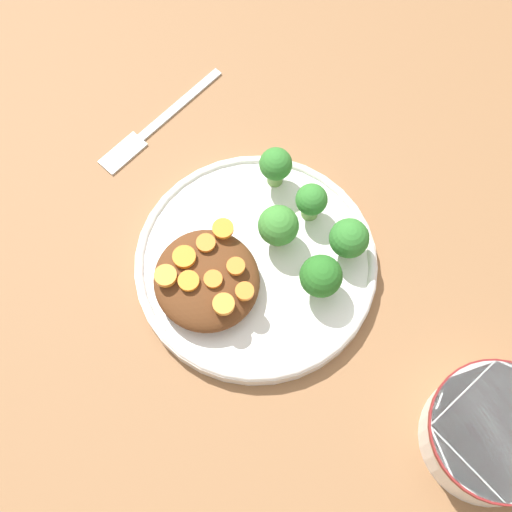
% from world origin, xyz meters
% --- Properties ---
extents(ground_plane, '(4.00, 4.00, 0.00)m').
position_xyz_m(ground_plane, '(0.00, 0.00, 0.00)').
color(ground_plane, '#8C603D').
extents(plate, '(0.25, 0.25, 0.02)m').
position_xyz_m(plate, '(0.00, 0.00, 0.01)').
color(plate, white).
rests_on(plate, ground_plane).
extents(dip_bowl, '(0.13, 0.13, 0.06)m').
position_xyz_m(dip_bowl, '(-0.24, -0.15, 0.03)').
color(dip_bowl, white).
rests_on(dip_bowl, ground_plane).
extents(stew_mound, '(0.11, 0.11, 0.04)m').
position_xyz_m(stew_mound, '(-0.01, 0.05, 0.04)').
color(stew_mound, '#5B3319').
rests_on(stew_mound, plate).
extents(broccoli_floret_0, '(0.04, 0.04, 0.05)m').
position_xyz_m(broccoli_floret_0, '(0.02, -0.03, 0.05)').
color(broccoli_floret_0, '#7FA85B').
rests_on(broccoli_floret_0, plate).
extents(broccoli_floret_1, '(0.04, 0.04, 0.05)m').
position_xyz_m(broccoli_floret_1, '(-0.05, -0.05, 0.05)').
color(broccoli_floret_1, '#759E51').
rests_on(broccoli_floret_1, plate).
extents(broccoli_floret_2, '(0.03, 0.03, 0.05)m').
position_xyz_m(broccoli_floret_2, '(0.03, -0.07, 0.05)').
color(broccoli_floret_2, '#759E51').
rests_on(broccoli_floret_2, plate).
extents(broccoli_floret_3, '(0.03, 0.03, 0.05)m').
position_xyz_m(broccoli_floret_3, '(0.08, -0.05, 0.05)').
color(broccoli_floret_3, '#759E51').
rests_on(broccoli_floret_3, plate).
extents(broccoli_floret_4, '(0.04, 0.04, 0.05)m').
position_xyz_m(broccoli_floret_4, '(-0.02, -0.09, 0.05)').
color(broccoli_floret_4, '#759E51').
rests_on(broccoli_floret_4, plate).
extents(carrot_slice_0, '(0.02, 0.02, 0.00)m').
position_xyz_m(carrot_slice_0, '(-0.02, 0.05, 0.06)').
color(carrot_slice_0, orange).
rests_on(carrot_slice_0, stew_mound).
extents(carrot_slice_1, '(0.02, 0.02, 0.01)m').
position_xyz_m(carrot_slice_1, '(0.00, 0.09, 0.06)').
color(carrot_slice_1, orange).
rests_on(carrot_slice_1, stew_mound).
extents(carrot_slice_2, '(0.02, 0.02, 0.00)m').
position_xyz_m(carrot_slice_2, '(0.02, 0.04, 0.06)').
color(carrot_slice_2, orange).
rests_on(carrot_slice_2, stew_mound).
extents(carrot_slice_3, '(0.02, 0.02, 0.01)m').
position_xyz_m(carrot_slice_3, '(0.01, 0.07, 0.06)').
color(carrot_slice_3, orange).
rests_on(carrot_slice_3, stew_mound).
extents(carrot_slice_4, '(0.02, 0.02, 0.00)m').
position_xyz_m(carrot_slice_4, '(0.03, 0.02, 0.06)').
color(carrot_slice_4, orange).
rests_on(carrot_slice_4, stew_mound).
extents(carrot_slice_5, '(0.02, 0.02, 0.00)m').
position_xyz_m(carrot_slice_5, '(-0.01, 0.07, 0.06)').
color(carrot_slice_5, orange).
rests_on(carrot_slice_5, stew_mound).
extents(carrot_slice_6, '(0.02, 0.02, 0.01)m').
position_xyz_m(carrot_slice_6, '(-0.05, 0.05, 0.06)').
color(carrot_slice_6, orange).
rests_on(carrot_slice_6, stew_mound).
extents(carrot_slice_7, '(0.02, 0.02, 0.01)m').
position_xyz_m(carrot_slice_7, '(-0.04, 0.03, 0.06)').
color(carrot_slice_7, orange).
rests_on(carrot_slice_7, stew_mound).
extents(carrot_slice_8, '(0.02, 0.02, 0.00)m').
position_xyz_m(carrot_slice_8, '(-0.01, 0.03, 0.06)').
color(carrot_slice_8, orange).
rests_on(carrot_slice_8, stew_mound).
extents(fork, '(0.10, 0.17, 0.01)m').
position_xyz_m(fork, '(0.20, 0.06, 0.00)').
color(fork, silver).
rests_on(fork, ground_plane).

